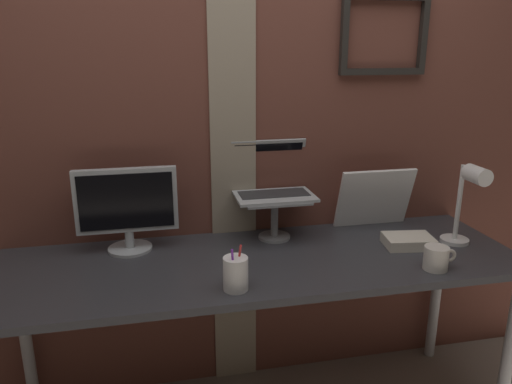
# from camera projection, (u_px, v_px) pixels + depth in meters

# --- Properties ---
(brick_wall_back) EXTENTS (3.46, 0.16, 2.51)m
(brick_wall_back) POSITION_uv_depth(u_px,v_px,m) (233.00, 122.00, 2.15)
(brick_wall_back) COLOR brown
(brick_wall_back) RESTS_ON ground_plane
(desk) EXTENTS (2.09, 0.66, 0.76)m
(desk) POSITION_uv_depth(u_px,v_px,m) (261.00, 276.00, 1.96)
(desk) COLOR #333338
(desk) RESTS_ON ground_plane
(monitor) EXTENTS (0.41, 0.18, 0.35)m
(monitor) POSITION_uv_depth(u_px,v_px,m) (127.00, 205.00, 1.97)
(monitor) COLOR #ADB2B7
(monitor) RESTS_ON desk
(laptop_stand) EXTENTS (0.28, 0.22, 0.19)m
(laptop_stand) POSITION_uv_depth(u_px,v_px,m) (275.00, 211.00, 2.12)
(laptop_stand) COLOR gray
(laptop_stand) RESTS_ON desk
(laptop) EXTENTS (0.34, 0.30, 0.23)m
(laptop) POSITION_uv_depth(u_px,v_px,m) (271.00, 178.00, 2.16)
(laptop) COLOR #ADB2B7
(laptop) RESTS_ON laptop_stand
(whiteboard_panel) EXTENTS (0.35, 0.10, 0.28)m
(whiteboard_panel) POSITION_uv_depth(u_px,v_px,m) (375.00, 198.00, 2.25)
(whiteboard_panel) COLOR white
(whiteboard_panel) RESTS_ON desk
(desk_lamp) EXTENTS (0.12, 0.20, 0.36)m
(desk_lamp) POSITION_uv_depth(u_px,v_px,m) (468.00, 197.00, 2.00)
(desk_lamp) COLOR white
(desk_lamp) RESTS_ON desk
(pen_cup) EXTENTS (0.09, 0.09, 0.16)m
(pen_cup) POSITION_uv_depth(u_px,v_px,m) (236.00, 273.00, 1.68)
(pen_cup) COLOR white
(pen_cup) RESTS_ON desk
(coffee_mug) EXTENTS (0.13, 0.09, 0.09)m
(coffee_mug) POSITION_uv_depth(u_px,v_px,m) (437.00, 258.00, 1.84)
(coffee_mug) COLOR silver
(coffee_mug) RESTS_ON desk
(paper_clutter_stack) EXTENTS (0.22, 0.17, 0.04)m
(paper_clutter_stack) POSITION_uv_depth(u_px,v_px,m) (408.00, 241.00, 2.06)
(paper_clutter_stack) COLOR silver
(paper_clutter_stack) RESTS_ON desk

